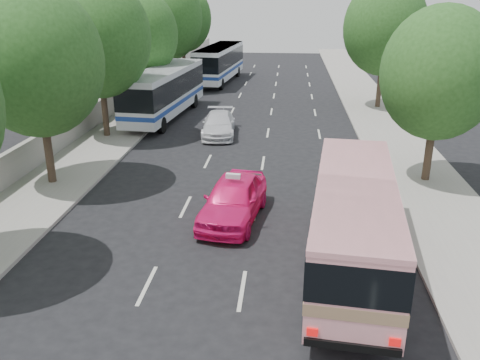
# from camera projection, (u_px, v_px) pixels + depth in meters

# --- Properties ---
(ground) EXTENTS (120.00, 120.00, 0.00)m
(ground) POSITION_uv_depth(u_px,v_px,m) (218.00, 256.00, 17.09)
(ground) COLOR black
(ground) RESTS_ON ground
(sidewalk_left) EXTENTS (4.00, 90.00, 0.15)m
(sidewalk_left) POSITION_uv_depth(u_px,v_px,m) (138.00, 114.00, 36.46)
(sidewalk_left) COLOR #9E998E
(sidewalk_left) RESTS_ON ground
(sidewalk_right) EXTENTS (4.00, 90.00, 0.12)m
(sidewalk_right) POSITION_uv_depth(u_px,v_px,m) (379.00, 119.00, 34.97)
(sidewalk_right) COLOR #9E998E
(sidewalk_right) RESTS_ON ground
(low_wall) EXTENTS (0.30, 90.00, 1.50)m
(low_wall) POSITION_uv_depth(u_px,v_px,m) (113.00, 102.00, 36.33)
(low_wall) COLOR #9E998E
(low_wall) RESTS_ON sidewalk_left
(tree_left_b) EXTENTS (5.70, 5.70, 8.88)m
(tree_left_b) POSITION_uv_depth(u_px,v_px,m) (36.00, 56.00, 21.34)
(tree_left_b) COLOR #38281E
(tree_left_b) RESTS_ON ground
(tree_left_c) EXTENTS (6.00, 6.00, 9.35)m
(tree_left_c) POSITION_uv_depth(u_px,v_px,m) (99.00, 33.00, 28.71)
(tree_left_c) COLOR #38281E
(tree_left_c) RESTS_ON ground
(tree_left_d) EXTENTS (5.52, 5.52, 8.60)m
(tree_left_d) POSITION_uv_depth(u_px,v_px,m) (140.00, 32.00, 36.33)
(tree_left_d) COLOR #38281E
(tree_left_d) RESTS_ON ground
(tree_left_e) EXTENTS (6.30, 6.30, 9.82)m
(tree_left_e) POSITION_uv_depth(u_px,v_px,m) (167.00, 15.00, 43.51)
(tree_left_e) COLOR #38281E
(tree_left_e) RESTS_ON ground
(tree_left_f) EXTENTS (5.88, 5.88, 9.16)m
(tree_left_f) POSITION_uv_depth(u_px,v_px,m) (183.00, 16.00, 51.13)
(tree_left_f) COLOR #38281E
(tree_left_f) RESTS_ON ground
(tree_right_near) EXTENTS (5.10, 5.10, 7.95)m
(tree_right_near) POSITION_uv_depth(u_px,v_px,m) (442.00, 69.00, 21.90)
(tree_right_near) COLOR #38281E
(tree_right_near) RESTS_ON ground
(tree_right_far) EXTENTS (6.00, 6.00, 9.35)m
(tree_right_far) POSITION_uv_depth(u_px,v_px,m) (387.00, 24.00, 36.47)
(tree_right_far) COLOR #38281E
(tree_right_far) RESTS_ON ground
(pink_bus) EXTENTS (3.34, 9.57, 2.99)m
(pink_bus) POSITION_uv_depth(u_px,v_px,m) (354.00, 216.00, 15.68)
(pink_bus) COLOR pink
(pink_bus) RESTS_ON ground
(pink_taxi) EXTENTS (2.67, 5.22, 1.70)m
(pink_taxi) POSITION_uv_depth(u_px,v_px,m) (233.00, 199.00, 19.57)
(pink_taxi) COLOR #F91570
(pink_taxi) RESTS_ON ground
(white_pickup) EXTENTS (2.32, 4.89, 1.38)m
(white_pickup) POSITION_uv_depth(u_px,v_px,m) (219.00, 124.00, 31.15)
(white_pickup) COLOR silver
(white_pickup) RESTS_ON ground
(tour_coach_front) EXTENTS (3.49, 11.55, 3.40)m
(tour_coach_front) POSITION_uv_depth(u_px,v_px,m) (165.00, 89.00, 34.96)
(tour_coach_front) COLOR silver
(tour_coach_front) RESTS_ON ground
(tour_coach_rear) EXTENTS (3.55, 11.62, 3.42)m
(tour_coach_rear) POSITION_uv_depth(u_px,v_px,m) (219.00, 61.00, 48.89)
(tour_coach_rear) COLOR white
(tour_coach_rear) RESTS_ON ground
(taxi_roof_sign) EXTENTS (0.57, 0.25, 0.18)m
(taxi_roof_sign) POSITION_uv_depth(u_px,v_px,m) (233.00, 176.00, 19.24)
(taxi_roof_sign) COLOR silver
(taxi_roof_sign) RESTS_ON pink_taxi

